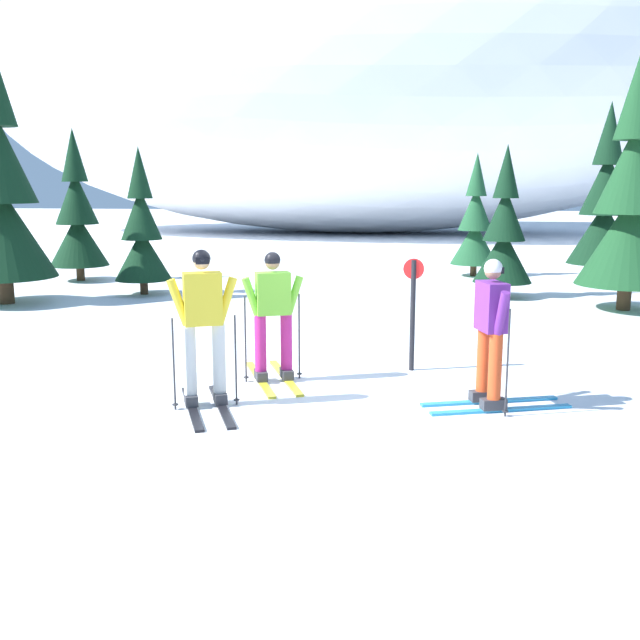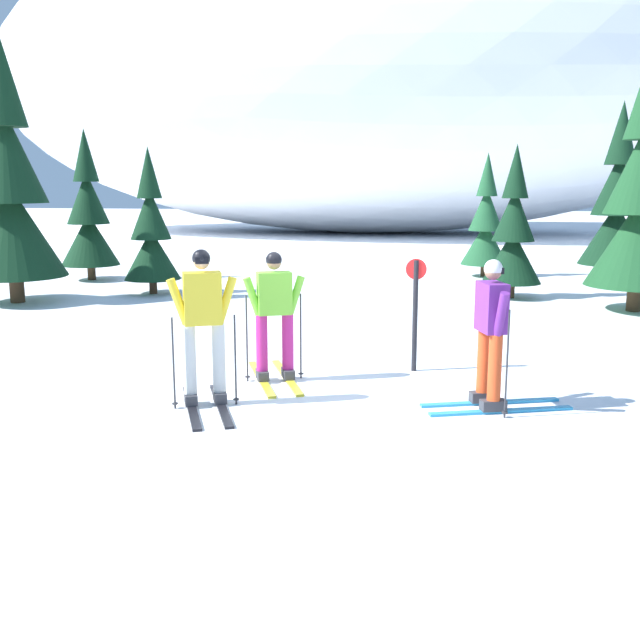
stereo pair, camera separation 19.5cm
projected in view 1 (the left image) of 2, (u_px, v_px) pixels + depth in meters
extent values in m
plane|color=white|center=(332.00, 389.00, 9.18)|extent=(120.00, 120.00, 0.00)
cube|color=#2893CC|center=(489.00, 401.00, 8.61)|extent=(1.63, 0.61, 0.03)
cube|color=#2893CC|center=(501.00, 410.00, 8.29)|extent=(1.63, 0.61, 0.03)
cube|color=#38383D|center=(482.00, 396.00, 8.58)|extent=(0.31, 0.22, 0.12)
cube|color=#38383D|center=(493.00, 404.00, 8.26)|extent=(0.31, 0.22, 0.12)
cylinder|color=#DB471E|center=(483.00, 360.00, 8.50)|extent=(0.15, 0.15, 0.75)
cylinder|color=#DB471E|center=(495.00, 367.00, 8.17)|extent=(0.15, 0.15, 0.75)
cube|color=#6B2889|center=(492.00, 306.00, 8.21)|extent=(0.36, 0.47, 0.56)
cylinder|color=#6B2889|center=(482.00, 308.00, 8.48)|extent=(0.18, 0.29, 0.58)
cylinder|color=#6B2889|center=(501.00, 316.00, 7.97)|extent=(0.18, 0.29, 0.58)
sphere|color=#A37556|center=(493.00, 271.00, 8.14)|extent=(0.19, 0.19, 0.19)
sphere|color=white|center=(493.00, 268.00, 8.13)|extent=(0.21, 0.21, 0.21)
cube|color=black|center=(500.00, 270.00, 8.15)|extent=(0.08, 0.15, 0.07)
cylinder|color=#2D2D33|center=(482.00, 349.00, 8.67)|extent=(0.02, 0.02, 1.21)
cylinder|color=#2D2D33|center=(480.00, 393.00, 8.77)|extent=(0.07, 0.07, 0.01)
cylinder|color=#2D2D33|center=(508.00, 363.00, 7.99)|extent=(0.02, 0.02, 1.21)
cylinder|color=#2D2D33|center=(505.00, 411.00, 8.09)|extent=(0.07, 0.07, 0.01)
cube|color=black|center=(221.00, 406.00, 8.44)|extent=(0.73, 1.57, 0.03)
cube|color=black|center=(192.00, 408.00, 8.35)|extent=(0.73, 1.57, 0.03)
cube|color=#38383D|center=(220.00, 397.00, 8.52)|extent=(0.24, 0.31, 0.12)
cube|color=#38383D|center=(191.00, 399.00, 8.44)|extent=(0.24, 0.31, 0.12)
cylinder|color=silver|center=(219.00, 358.00, 8.44)|extent=(0.15, 0.15, 0.81)
cylinder|color=silver|center=(190.00, 360.00, 8.35)|extent=(0.15, 0.15, 0.81)
cube|color=yellow|center=(203.00, 299.00, 8.26)|extent=(0.48, 0.38, 0.60)
cylinder|color=yellow|center=(226.00, 302.00, 8.34)|extent=(0.29, 0.20, 0.58)
cylinder|color=yellow|center=(179.00, 304.00, 8.20)|extent=(0.29, 0.20, 0.58)
sphere|color=tan|center=(201.00, 261.00, 8.18)|extent=(0.19, 0.19, 0.19)
sphere|color=black|center=(201.00, 259.00, 8.18)|extent=(0.21, 0.21, 0.21)
cube|color=black|center=(202.00, 261.00, 8.10)|extent=(0.15, 0.09, 0.07)
cylinder|color=#2D2D33|center=(236.00, 360.00, 8.43)|extent=(0.02, 0.02, 1.06)
cylinder|color=#2D2D33|center=(237.00, 400.00, 8.52)|extent=(0.07, 0.07, 0.01)
cylinder|color=#2D2D33|center=(174.00, 364.00, 8.25)|extent=(0.02, 0.02, 1.06)
cylinder|color=#2D2D33|center=(175.00, 404.00, 8.34)|extent=(0.07, 0.07, 0.01)
cube|color=gold|center=(260.00, 379.00, 9.59)|extent=(0.76, 1.70, 0.03)
cube|color=gold|center=(285.00, 377.00, 9.68)|extent=(0.76, 1.70, 0.03)
cube|color=#38383D|center=(261.00, 375.00, 9.48)|extent=(0.23, 0.31, 0.12)
cube|color=#38383D|center=(287.00, 374.00, 9.57)|extent=(0.23, 0.31, 0.12)
cylinder|color=#B7237A|center=(260.00, 343.00, 9.40)|extent=(0.15, 0.15, 0.74)
cylinder|color=#B7237A|center=(286.00, 342.00, 9.49)|extent=(0.15, 0.15, 0.74)
cube|color=#75C638|center=(273.00, 293.00, 9.33)|extent=(0.49, 0.38, 0.54)
cylinder|color=#75C638|center=(252.00, 299.00, 9.28)|extent=(0.29, 0.19, 0.58)
cylinder|color=#75C638|center=(293.00, 298.00, 9.40)|extent=(0.29, 0.19, 0.58)
sphere|color=#A37556|center=(272.00, 262.00, 9.25)|extent=(0.19, 0.19, 0.19)
sphere|color=black|center=(272.00, 260.00, 9.25)|extent=(0.21, 0.21, 0.21)
cube|color=black|center=(271.00, 261.00, 9.33)|extent=(0.15, 0.09, 0.07)
cylinder|color=#2D2D33|center=(245.00, 339.00, 9.41)|extent=(0.02, 0.02, 1.13)
cylinder|color=#2D2D33|center=(246.00, 377.00, 9.50)|extent=(0.07, 0.07, 0.01)
cylinder|color=#2D2D33|center=(299.00, 336.00, 9.58)|extent=(0.02, 0.02, 1.13)
cylinder|color=#2D2D33|center=(299.00, 374.00, 9.67)|extent=(0.07, 0.07, 0.01)
cylinder|color=#47301E|center=(80.00, 270.00, 19.27)|extent=(0.21, 0.21, 0.53)
cone|color=black|center=(79.00, 240.00, 19.12)|extent=(1.52, 1.52, 1.36)
cone|color=black|center=(76.00, 198.00, 18.92)|extent=(1.09, 1.09, 1.36)
cone|color=black|center=(73.00, 155.00, 18.72)|extent=(0.67, 0.67, 1.36)
cylinder|color=#47301E|center=(6.00, 286.00, 15.58)|extent=(0.30, 0.30, 0.76)
cone|color=black|center=(2.00, 231.00, 15.37)|extent=(2.17, 2.17, 1.95)
cylinder|color=#47301E|center=(144.00, 284.00, 16.92)|extent=(0.18, 0.18, 0.45)
cone|color=black|center=(143.00, 255.00, 16.79)|extent=(1.30, 1.30, 1.16)
cone|color=black|center=(141.00, 214.00, 16.62)|extent=(0.93, 0.93, 1.16)
cone|color=black|center=(139.00, 172.00, 16.44)|extent=(0.57, 0.57, 1.16)
cylinder|color=#47301E|center=(473.00, 268.00, 20.18)|extent=(0.18, 0.18, 0.45)
cone|color=#1E512D|center=(474.00, 243.00, 20.06)|extent=(1.29, 1.29, 1.16)
cone|color=#1E512D|center=(476.00, 209.00, 19.88)|extent=(0.93, 0.93, 1.16)
cone|color=#1E512D|center=(477.00, 174.00, 19.71)|extent=(0.57, 0.57, 1.16)
cylinder|color=#47301E|center=(502.00, 287.00, 16.49)|extent=(0.18, 0.18, 0.46)
cone|color=black|center=(503.00, 256.00, 16.36)|extent=(1.30, 1.30, 1.17)
cone|color=black|center=(505.00, 214.00, 16.19)|extent=(0.94, 0.94, 1.17)
cone|color=black|center=(507.00, 171.00, 16.01)|extent=(0.57, 0.57, 1.17)
cylinder|color=#47301E|center=(624.00, 293.00, 14.80)|extent=(0.28, 0.28, 0.69)
cone|color=#194723|center=(628.00, 241.00, 14.60)|extent=(1.99, 1.99, 1.78)
cone|color=#194723|center=(634.00, 168.00, 14.34)|extent=(1.43, 1.43, 1.78)
cone|color=#194723|center=(640.00, 92.00, 14.07)|extent=(0.87, 0.87, 1.78)
cylinder|color=#47301E|center=(600.00, 269.00, 19.16)|extent=(0.25, 0.25, 0.62)
cone|color=black|center=(603.00, 233.00, 18.99)|extent=(1.77, 1.77, 1.58)
cone|color=black|center=(606.00, 184.00, 18.75)|extent=(1.27, 1.27, 1.58)
cone|color=black|center=(610.00, 133.00, 18.52)|extent=(0.78, 0.78, 1.58)
ellipsoid|color=white|center=(356.00, 71.00, 36.28)|extent=(39.16, 18.25, 15.98)
cylinder|color=black|center=(413.00, 316.00, 9.96)|extent=(0.07, 0.07, 1.53)
cylinder|color=red|center=(414.00, 269.00, 9.84)|extent=(0.28, 0.02, 0.28)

